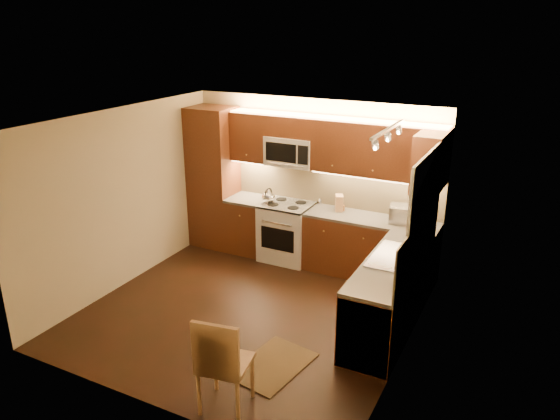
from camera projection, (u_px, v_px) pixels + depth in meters
The scene contains 37 objects.
floor at pixel (251, 311), 6.94m from camera, with size 4.00×4.00×0.01m, color black.
ceiling at pixel (247, 120), 6.09m from camera, with size 4.00×4.00×0.01m, color beige.
wall_back at pixel (314, 180), 8.19m from camera, with size 4.00×0.01×2.50m, color #BCAE89.
wall_front at pixel (139, 292), 4.84m from camera, with size 4.00×0.01×2.50m, color #BCAE89.
wall_left at pixel (124, 198), 7.37m from camera, with size 0.01×4.00×2.50m, color #BCAE89.
wall_right at pixel (411, 252), 5.66m from camera, with size 0.01×4.00×2.50m, color #BCAE89.
pantry at pixel (214, 178), 8.68m from camera, with size 0.70×0.60×2.30m, color #42210E.
base_cab_back_left at pixel (250, 225), 8.64m from camera, with size 0.62×0.60×0.86m, color #42210E.
counter_back_left at pixel (249, 199), 8.49m from camera, with size 0.62×0.60×0.04m, color #3E3C39.
base_cab_back_right at pixel (370, 248), 7.78m from camera, with size 1.92×0.60×0.86m, color #42210E.
counter_back_right at pixel (371, 220), 7.62m from camera, with size 1.92×0.60×0.04m, color #3E3C39.
base_cab_right at pixel (389, 297), 6.40m from camera, with size 0.60×2.00×0.86m, color #42210E.
counter_right at pixel (391, 264), 6.25m from camera, with size 0.60×2.00×0.04m, color #3E3C39.
dishwasher at pixel (371, 325), 5.82m from camera, with size 0.58×0.60×0.84m, color silver.
backsplash_back at pixel (335, 187), 8.05m from camera, with size 3.30×0.02×0.60m, color tan.
backsplash_right at pixel (419, 243), 6.02m from camera, with size 0.02×2.00×0.60m, color tan.
upper_cab_back_left at pixel (252, 136), 8.26m from camera, with size 0.62×0.35×0.75m, color #42210E.
upper_cab_back_right at pixel (378, 150), 7.39m from camera, with size 1.92×0.35×0.75m, color #42210E.
upper_cab_bridge at pixel (292, 126), 7.89m from camera, with size 0.76×0.35×0.31m, color #42210E.
upper_cab_right_corner at pixel (429, 163), 6.70m from camera, with size 0.35×0.50×0.75m, color #42210E.
stove at pixel (287, 231), 8.32m from camera, with size 0.76×0.65×0.92m, color silver, non-canonical shape.
microwave at pixel (291, 151), 8.00m from camera, with size 0.76×0.38×0.44m, color silver, non-canonical shape.
window_frame at pixel (424, 206), 6.01m from camera, with size 0.03×1.44×1.24m, color silver.
window_blinds at pixel (423, 205), 6.02m from camera, with size 0.02×1.36×1.16m, color silver.
sink at pixel (396, 251), 6.35m from camera, with size 0.52×0.86×0.15m, color silver, non-canonical shape.
faucet at pixel (411, 248), 6.24m from camera, with size 0.20×0.04×0.30m, color silver, non-canonical shape.
track_light_bar at pixel (388, 129), 5.78m from camera, with size 0.04×1.20×0.03m, color silver.
kettle at pixel (268, 195), 8.16m from camera, with size 0.21×0.21×0.24m, color silver, non-canonical shape.
toaster_oven at pixel (404, 214), 7.44m from camera, with size 0.40×0.30×0.24m, color silver.
knife_block at pixel (339, 203), 7.89m from camera, with size 0.11×0.17×0.24m, color #B0814F.
spice_jar_a at pixel (320, 201), 8.19m from camera, with size 0.05×0.05×0.09m, color silver.
spice_jar_b at pixel (343, 208), 7.91m from camera, with size 0.04×0.04×0.09m, color brown.
spice_jar_c at pixel (342, 206), 7.98m from camera, with size 0.04×0.04×0.10m, color silver.
spice_jar_d at pixel (320, 202), 8.19m from camera, with size 0.04×0.04×0.09m, color olive.
soap_bottle at pixel (417, 241), 6.56m from camera, with size 0.10×0.10×0.21m, color silver.
rug at pixel (273, 365), 5.84m from camera, with size 0.62×0.93×0.01m, color black.
dining_chair at pixel (225, 361), 5.06m from camera, with size 0.46×0.46×1.04m, color #B0814F, non-canonical shape.
Camera 1 is at (3.10, -5.25, 3.58)m, focal length 34.10 mm.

